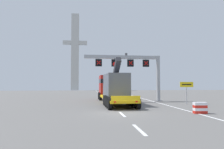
{
  "coord_description": "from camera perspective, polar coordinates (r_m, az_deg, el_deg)",
  "views": [
    {
      "loc": [
        -2.53,
        -16.19,
        2.4
      ],
      "look_at": [
        0.5,
        9.17,
        3.59
      ],
      "focal_mm": 31.74,
      "sensor_mm": 36.0,
      "label": 1
    }
  ],
  "objects": [
    {
      "name": "ground",
      "position": [
        16.56,
        2.08,
        -11.01
      ],
      "size": [
        112.0,
        112.0,
        0.0
      ],
      "primitive_type": "plane",
      "color": "slate"
    },
    {
      "name": "lane_markings",
      "position": [
        41.85,
        -3.21,
        -5.95
      ],
      "size": [
        0.2,
        65.62,
        0.01
      ],
      "color": "silver",
      "rests_on": "ground"
    },
    {
      "name": "edge_line_right",
      "position": [
        29.61,
        10.44,
        -7.27
      ],
      "size": [
        0.2,
        63.0,
        0.01
      ],
      "primitive_type": "cube",
      "color": "silver",
      "rests_on": "ground"
    },
    {
      "name": "overhead_lane_gantry",
      "position": [
        27.34,
        5.89,
        2.88
      ],
      "size": [
        10.68,
        0.9,
        6.58
      ],
      "color": "#9EA0A5",
      "rests_on": "ground"
    },
    {
      "name": "heavy_haul_truck_yellow",
      "position": [
        25.81,
        0.11,
        -3.59
      ],
      "size": [
        3.33,
        14.12,
        5.3
      ],
      "color": "yellow",
      "rests_on": "ground"
    },
    {
      "name": "exit_sign_yellow",
      "position": [
        24.79,
        20.69,
        -3.42
      ],
      "size": [
        1.61,
        0.15,
        2.61
      ],
      "color": "#9EA0A5",
      "rests_on": "ground"
    },
    {
      "name": "crash_barrier_striped",
      "position": [
        17.69,
        24.01,
        -8.78
      ],
      "size": [
        1.04,
        0.58,
        0.9
      ],
      "color": "red",
      "rests_on": "ground"
    },
    {
      "name": "bridge_pylon_distant",
      "position": [
        76.68,
        -10.59,
        6.7
      ],
      "size": [
        9.0,
        2.0,
        28.91
      ],
      "color": "#B7B7B2",
      "rests_on": "ground"
    }
  ]
}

